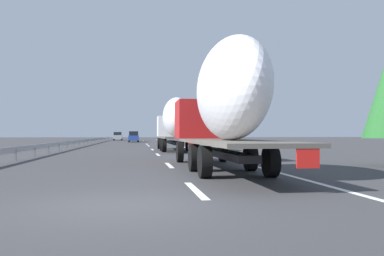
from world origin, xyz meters
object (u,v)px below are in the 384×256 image
at_px(truck_lead, 175,121).
at_px(car_blue_sedan, 134,137).
at_px(car_black_suv, 134,136).
at_px(road_sign, 189,127).
at_px(truck_trailing, 223,102).
at_px(car_silver_hatch, 118,136).

xyz_separation_m(truck_lead, car_blue_sedan, (36.84, 3.68, -1.54)).
relative_size(truck_lead, car_black_suv, 2.92).
distance_m(truck_lead, road_sign, 14.90).
distance_m(car_black_suv, road_sign, 33.57).
xyz_separation_m(truck_lead, car_black_suv, (47.40, 3.76, -1.53)).
distance_m(truck_trailing, car_blue_sedan, 56.42).
bearing_deg(truck_trailing, car_silver_hatch, 5.43).
distance_m(truck_lead, car_black_suv, 47.58).
bearing_deg(car_blue_sedan, truck_trailing, -176.26).
bearing_deg(road_sign, car_blue_sedan, 16.93).
relative_size(car_black_suv, car_silver_hatch, 0.90).
xyz_separation_m(truck_lead, truck_trailing, (-19.43, 0.00, 0.14)).
height_order(car_black_suv, road_sign, road_sign).
bearing_deg(car_black_suv, truck_lead, -175.46).
bearing_deg(truck_trailing, road_sign, -5.21).
distance_m(car_silver_hatch, car_blue_sedan, 20.52).
height_order(car_black_suv, car_blue_sedan, car_black_suv).
height_order(truck_trailing, car_blue_sedan, truck_trailing).
relative_size(truck_lead, car_blue_sedan, 2.67).
distance_m(truck_trailing, road_sign, 34.14).
relative_size(car_silver_hatch, car_blue_sedan, 1.01).
distance_m(truck_trailing, car_black_suv, 66.96).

